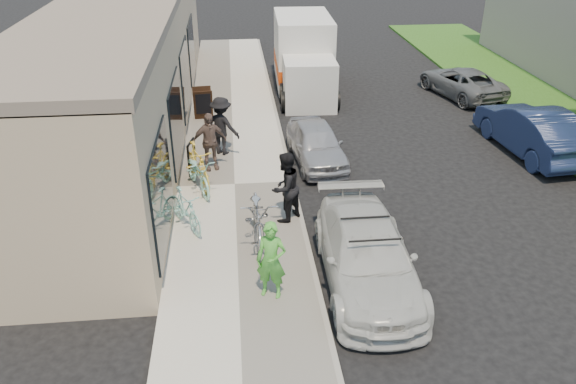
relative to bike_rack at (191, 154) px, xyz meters
name	(u,v)px	position (x,y,z in m)	size (l,w,h in m)	color
ground	(327,246)	(3.14, -3.83, -0.71)	(120.00, 120.00, 0.00)	black
sidewalk	(235,186)	(1.14, -0.83, -0.64)	(3.00, 34.00, 0.15)	beige
curb	(292,184)	(2.69, -0.83, -0.65)	(0.12, 34.00, 0.13)	gray
storefront	(129,64)	(-2.10, 4.16, 1.41)	(3.60, 20.00, 4.22)	tan
bike_rack	(191,154)	(0.00, 0.00, 0.00)	(0.19, 0.65, 0.93)	black
sandwich_board	(203,103)	(0.17, 4.29, -0.03)	(0.70, 0.70, 1.04)	black
sedan_white	(367,255)	(3.71, -5.17, -0.08)	(1.87, 4.37, 1.29)	beige
sedan_silver	(316,144)	(3.56, 0.68, -0.14)	(1.36, 3.37, 1.15)	#AAA9AF
moving_truck	(304,58)	(4.07, 7.74, 0.53)	(2.32, 5.75, 2.79)	silver
far_car_blue	(532,130)	(10.10, 0.71, 0.01)	(1.53, 4.40, 1.45)	#172245
far_car_gray	(461,82)	(10.07, 6.23, -0.16)	(1.82, 3.95, 1.10)	#545759
tandem_bike	(258,216)	(1.63, -3.62, 0.03)	(0.78, 2.25, 1.18)	#AAAAAC
woman_rider	(271,260)	(1.77, -5.60, 0.23)	(0.58, 0.38, 1.58)	green
man_standing	(285,187)	(2.30, -2.79, 0.29)	(0.83, 0.64, 1.70)	black
cruiser_bike_a	(185,209)	(0.00, -2.92, -0.10)	(0.43, 1.54, 0.92)	#92DACC
cruiser_bike_b	(198,173)	(0.22, -1.06, -0.09)	(0.63, 1.80, 0.94)	#92DACC
cruiser_bike_c	(198,166)	(0.21, -0.83, 0.00)	(0.53, 1.88, 1.13)	yellow
bystander_a	(222,126)	(0.83, 1.23, 0.30)	(1.12, 0.64, 1.73)	black
bystander_b	(209,142)	(0.50, 0.19, 0.26)	(0.96, 0.40, 1.64)	brown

